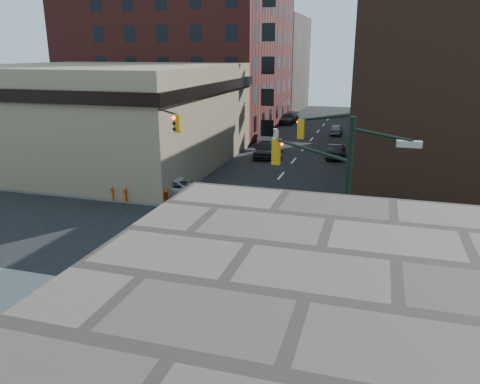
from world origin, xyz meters
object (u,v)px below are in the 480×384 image
Objects in this scene: police_car at (213,209)px; parked_car_enear at (336,151)px; parked_car_wnear at (265,149)px; pickup at (179,188)px; barricade_se_a at (348,313)px; parked_car_wfar at (268,136)px; pedestrian_b at (141,177)px; barricade_nw_a at (159,196)px; pedestrian_a at (163,177)px; barrel_road at (276,220)px; barrel_bank at (196,198)px.

police_car is 1.27× the size of parked_car_enear.
parked_car_wnear is at bearing 49.02° from police_car.
pickup reaches higher than barricade_se_a.
parked_car_wfar reaches higher than barricade_se_a.
barricade_se_a is at bearing -75.55° from parked_car_wnear.
barricade_nw_a is at bearing -38.00° from pedestrian_b.
parked_car_wnear is 7.04m from parked_car_enear.
barrel_road is (9.98, -5.44, -0.53)m from pedestrian_a.
barrel_road is at bearing -79.59° from parked_car_wnear.
parked_car_wnear is 5.21× the size of barrel_road.
parked_car_enear is 2.54× the size of pedestrian_a.
parked_car_enear is 19.38m from barrel_bank.
pedestrian_a is at bearing -114.84° from parked_car_wnear.
parked_car_wnear is 2.92× the size of pedestrian_b.
pedestrian_b is at bearing -119.56° from parked_car_wnear.
barrel_bank is at bearing 69.15° from parked_car_enear.
barricade_se_a is (11.57, -35.99, -0.17)m from parked_car_wfar.
police_car is 8.24m from pedestrian_a.
pedestrian_b is at bearing -119.25° from pedestrian_a.
parked_car_wnear is 14.13m from pedestrian_a.
police_car is 3.98m from barrel_road.
pickup is at bearing 48.35° from barricade_se_a.
pickup is at bearing 70.13° from barricade_nw_a.
pedestrian_a is at bearing 110.91° from barricade_nw_a.
parked_car_wfar is at bearing 85.51° from barricade_nw_a.
pedestrian_b is 12.51m from barrel_road.
pickup is 3.83× the size of barricade_nw_a.
barrel_bank is at bearing 157.67° from barrel_road.
pedestrian_b is at bearing 101.79° from police_car.
barrel_bank is (5.36, -2.28, -0.45)m from pedestrian_b.
barricade_nw_a is (2.90, -2.94, -0.32)m from pedestrian_b.
pickup is 2.64m from pedestrian_a.
parked_car_wnear is 30.27m from barricade_se_a.
barrel_road is (6.63, -26.22, -0.34)m from parked_car_wfar.
barrel_road is at bearing -15.31° from pedestrian_b.
pedestrian_a is 11.38m from barrel_road.
pedestrian_b reaches higher than barricade_se_a.
police_car is 1.06× the size of pickup.
barricade_nw_a reaches higher than barrel_bank.
pedestrian_b is at bearing 134.89° from barricade_nw_a.
pedestrian_a reaches higher than pickup.
barrel_bank is (-2.21, 2.72, -0.27)m from police_car.
pickup is at bearing 62.77° from parked_car_enear.
barrel_road is at bearing -22.33° from barrel_bank.
barrel_road is (5.23, -18.74, -0.35)m from parked_car_wnear.
parked_car_wnear reaches higher than parked_car_wfar.
parked_car_wfar is at bearing -6.85° from pickup.
barricade_se_a is 17.89m from barricade_nw_a.
pickup is 4.97× the size of barrel_bank.
police_car is 9.08m from pedestrian_b.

